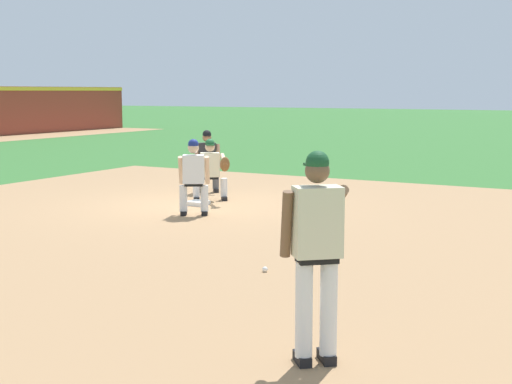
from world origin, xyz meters
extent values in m
plane|color=#336B2D|center=(0.00, 0.00, 0.00)|extent=(160.00, 160.00, 0.00)
cube|color=#A87F56|center=(-3.39, -2.86, 0.00)|extent=(18.00, 18.00, 0.01)
cube|color=white|center=(0.00, 0.00, 0.04)|extent=(0.38, 0.38, 0.09)
sphere|color=white|center=(-4.19, -3.84, 0.04)|extent=(0.07, 0.07, 0.07)
cube|color=black|center=(-6.83, -5.62, 0.04)|extent=(0.27, 0.25, 0.09)
cylinder|color=white|center=(-6.86, -5.64, 0.50)|extent=(0.15, 0.15, 0.84)
cube|color=black|center=(-6.68, -5.78, 0.04)|extent=(0.27, 0.25, 0.09)
cylinder|color=white|center=(-6.71, -5.81, 0.50)|extent=(0.15, 0.15, 0.84)
cube|color=black|center=(-6.79, -5.73, 0.94)|extent=(0.37, 0.39, 0.06)
cube|color=beige|center=(-6.79, -5.73, 1.26)|extent=(0.44, 0.46, 0.60)
sphere|color=brown|center=(-6.77, -5.71, 1.69)|extent=(0.21, 0.21, 0.21)
sphere|color=#194C28|center=(-6.77, -5.71, 1.76)|extent=(0.20, 0.20, 0.20)
cube|color=#194C28|center=(-6.70, -5.65, 1.74)|extent=(0.19, 0.20, 0.02)
cylinder|color=brown|center=(-6.89, -5.49, 1.23)|extent=(0.20, 0.19, 0.59)
cylinder|color=brown|center=(-6.40, -5.72, 1.35)|extent=(0.46, 0.41, 0.41)
ellipsoid|color=brown|center=(-6.33, -5.67, 1.19)|extent=(0.36, 0.35, 0.34)
cube|color=black|center=(0.82, -0.14, 0.04)|extent=(0.27, 0.25, 0.09)
cylinder|color=white|center=(0.85, -0.12, 0.28)|extent=(0.15, 0.15, 0.40)
cube|color=black|center=(0.45, 0.33, 0.04)|extent=(0.27, 0.25, 0.09)
cylinder|color=white|center=(0.48, 0.35, 0.28)|extent=(0.15, 0.15, 0.40)
cube|color=black|center=(0.66, 0.12, 0.50)|extent=(0.37, 0.39, 0.06)
cube|color=beige|center=(0.66, 0.12, 0.78)|extent=(0.44, 0.46, 0.52)
sphere|color=#DBB28E|center=(0.65, 0.11, 1.17)|extent=(0.21, 0.21, 0.21)
sphere|color=#194C28|center=(0.65, 0.11, 1.24)|extent=(0.20, 0.20, 0.20)
cube|color=#194C28|center=(0.58, 0.05, 1.22)|extent=(0.19, 0.20, 0.02)
cylinder|color=#DBB28E|center=(0.49, -0.34, 0.92)|extent=(0.51, 0.43, 0.24)
cylinder|color=#DBB28E|center=(0.43, 0.25, 0.72)|extent=(0.24, 0.22, 0.58)
ellipsoid|color=brown|center=(0.32, -0.47, 0.85)|extent=(0.30, 0.29, 0.35)
cube|color=black|center=(-1.14, -0.43, 0.04)|extent=(0.28, 0.23, 0.09)
cylinder|color=white|center=(-1.18, -0.45, 0.33)|extent=(0.15, 0.15, 0.50)
cube|color=black|center=(-0.94, -0.78, 0.04)|extent=(0.28, 0.23, 0.09)
cylinder|color=white|center=(-0.97, -0.80, 0.33)|extent=(0.15, 0.15, 0.50)
cube|color=black|center=(-1.07, -0.63, 0.60)|extent=(0.34, 0.39, 0.06)
cube|color=white|center=(-1.07, -0.63, 0.89)|extent=(0.41, 0.47, 0.54)
sphere|color=#DBB28E|center=(-1.06, -0.62, 1.29)|extent=(0.21, 0.21, 0.21)
sphere|color=navy|center=(-1.06, -0.62, 1.36)|extent=(0.20, 0.20, 0.20)
cube|color=navy|center=(-0.98, -0.57, 1.34)|extent=(0.18, 0.20, 0.02)
cylinder|color=#DBB28E|center=(-1.07, -0.34, 0.86)|extent=(0.33, 0.24, 0.56)
cylinder|color=#DBB28E|center=(-0.82, -0.77, 0.86)|extent=(0.33, 0.24, 0.56)
cube|color=black|center=(1.80, 0.68, 0.04)|extent=(0.27, 0.25, 0.09)
cylinder|color=#515154|center=(1.83, 0.71, 0.33)|extent=(0.15, 0.15, 0.50)
cube|color=black|center=(1.55, 1.00, 0.04)|extent=(0.27, 0.25, 0.09)
cylinder|color=#515154|center=(1.58, 1.02, 0.33)|extent=(0.15, 0.15, 0.50)
cube|color=black|center=(1.71, 0.87, 0.60)|extent=(0.37, 0.39, 0.06)
cube|color=#232326|center=(1.71, 0.87, 0.89)|extent=(0.43, 0.46, 0.54)
sphere|color=#9E7051|center=(1.69, 0.85, 1.29)|extent=(0.21, 0.21, 0.21)
sphere|color=black|center=(1.69, 0.85, 1.36)|extent=(0.20, 0.20, 0.20)
cube|color=black|center=(1.62, 0.80, 1.34)|extent=(0.19, 0.20, 0.02)
cylinder|color=#9E7051|center=(1.74, 0.58, 0.86)|extent=(0.31, 0.27, 0.56)
cylinder|color=#9E7051|center=(1.44, 0.97, 0.86)|extent=(0.31, 0.27, 0.56)
camera|label=1|loc=(-12.21, -8.13, 2.35)|focal=50.00mm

